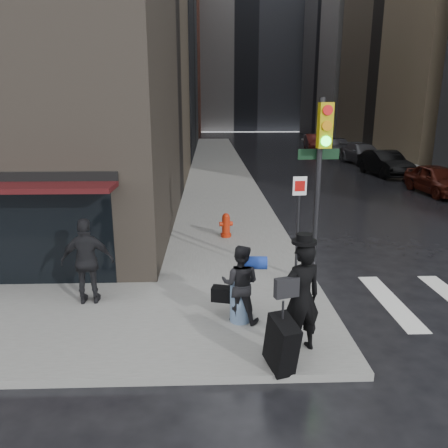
{
  "coord_description": "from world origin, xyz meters",
  "views": [
    {
      "loc": [
        -0.69,
        -8.18,
        4.38
      ],
      "look_at": [
        -0.29,
        3.25,
        1.3
      ],
      "focal_mm": 35.0,
      "sensor_mm": 36.0,
      "label": 1
    }
  ],
  "objects_px": {
    "parked_car_2": "(385,163)",
    "parked_car_4": "(339,146)",
    "man_greycoat": "(87,261)",
    "parked_car_1": "(437,180)",
    "traffic_light": "(319,168)",
    "fire_hydrant": "(226,226)",
    "man_overcoat": "(297,305)",
    "parked_car_5": "(314,142)",
    "man_jeans": "(240,284)",
    "parked_car_3": "(363,154)"
  },
  "relations": [
    {
      "from": "parked_car_2",
      "to": "parked_car_4",
      "type": "height_order",
      "value": "parked_car_4"
    },
    {
      "from": "man_greycoat",
      "to": "parked_car_1",
      "type": "relative_size",
      "value": 0.44
    },
    {
      "from": "traffic_light",
      "to": "fire_hydrant",
      "type": "bearing_deg",
      "value": 109.81
    },
    {
      "from": "man_overcoat",
      "to": "parked_car_5",
      "type": "distance_m",
      "value": 41.0
    },
    {
      "from": "fire_hydrant",
      "to": "parked_car_5",
      "type": "xyz_separation_m",
      "value": [
        10.63,
        32.63,
        0.27
      ]
    },
    {
      "from": "parked_car_5",
      "to": "man_overcoat",
      "type": "bearing_deg",
      "value": -98.3
    },
    {
      "from": "parked_car_1",
      "to": "parked_car_2",
      "type": "bearing_deg",
      "value": 90.13
    },
    {
      "from": "fire_hydrant",
      "to": "parked_car_2",
      "type": "xyz_separation_m",
      "value": [
        10.93,
        14.02,
        0.3
      ]
    },
    {
      "from": "man_jeans",
      "to": "parked_car_3",
      "type": "relative_size",
      "value": 0.3
    },
    {
      "from": "traffic_light",
      "to": "fire_hydrant",
      "type": "relative_size",
      "value": 5.46
    },
    {
      "from": "parked_car_1",
      "to": "parked_car_3",
      "type": "height_order",
      "value": "parked_car_3"
    },
    {
      "from": "parked_car_1",
      "to": "parked_car_5",
      "type": "xyz_separation_m",
      "value": [
        -0.56,
        24.82,
        0.03
      ]
    },
    {
      "from": "parked_car_2",
      "to": "traffic_light",
      "type": "bearing_deg",
      "value": -121.71
    },
    {
      "from": "parked_car_2",
      "to": "parked_car_4",
      "type": "bearing_deg",
      "value": 81.99
    },
    {
      "from": "man_jeans",
      "to": "parked_car_1",
      "type": "relative_size",
      "value": 0.37
    },
    {
      "from": "parked_car_5",
      "to": "traffic_light",
      "type": "bearing_deg",
      "value": -97.9
    },
    {
      "from": "fire_hydrant",
      "to": "parked_car_3",
      "type": "relative_size",
      "value": 0.15
    },
    {
      "from": "fire_hydrant",
      "to": "parked_car_3",
      "type": "height_order",
      "value": "parked_car_3"
    },
    {
      "from": "fire_hydrant",
      "to": "parked_car_4",
      "type": "xyz_separation_m",
      "value": [
        11.49,
        26.43,
        0.32
      ]
    },
    {
      "from": "man_overcoat",
      "to": "parked_car_2",
      "type": "distance_m",
      "value": 23.46
    },
    {
      "from": "traffic_light",
      "to": "parked_car_1",
      "type": "xyz_separation_m",
      "value": [
        9.21,
        11.9,
        -2.26
      ]
    },
    {
      "from": "man_jeans",
      "to": "parked_car_3",
      "type": "height_order",
      "value": "man_jeans"
    },
    {
      "from": "man_overcoat",
      "to": "parked_car_1",
      "type": "distance_m",
      "value": 18.18
    },
    {
      "from": "parked_car_1",
      "to": "parked_car_5",
      "type": "bearing_deg",
      "value": 88.97
    },
    {
      "from": "man_jeans",
      "to": "parked_car_5",
      "type": "bearing_deg",
      "value": -91.02
    },
    {
      "from": "man_greycoat",
      "to": "traffic_light",
      "type": "height_order",
      "value": "traffic_light"
    },
    {
      "from": "traffic_light",
      "to": "parked_car_1",
      "type": "bearing_deg",
      "value": 46.22
    },
    {
      "from": "man_overcoat",
      "to": "parked_car_1",
      "type": "relative_size",
      "value": 0.5
    },
    {
      "from": "traffic_light",
      "to": "man_jeans",
      "type": "bearing_deg",
      "value": -141.85
    },
    {
      "from": "fire_hydrant",
      "to": "parked_car_1",
      "type": "xyz_separation_m",
      "value": [
        11.19,
        7.81,
        0.24
      ]
    },
    {
      "from": "man_overcoat",
      "to": "fire_hydrant",
      "type": "xyz_separation_m",
      "value": [
        -0.95,
        7.21,
        -0.57
      ]
    },
    {
      "from": "parked_car_4",
      "to": "fire_hydrant",
      "type": "bearing_deg",
      "value": -107.74
    },
    {
      "from": "parked_car_2",
      "to": "parked_car_4",
      "type": "xyz_separation_m",
      "value": [
        0.56,
        12.41,
        0.02
      ]
    },
    {
      "from": "traffic_light",
      "to": "parked_car_5",
      "type": "distance_m",
      "value": 37.79
    },
    {
      "from": "man_jeans",
      "to": "man_greycoat",
      "type": "xyz_separation_m",
      "value": [
        -3.28,
        0.99,
        0.15
      ]
    },
    {
      "from": "man_jeans",
      "to": "fire_hydrant",
      "type": "distance_m",
      "value": 5.98
    },
    {
      "from": "traffic_light",
      "to": "parked_car_3",
      "type": "xyz_separation_m",
      "value": [
        9.64,
        24.31,
        -2.23
      ]
    },
    {
      "from": "man_greycoat",
      "to": "parked_car_3",
      "type": "distance_m",
      "value": 29.25
    },
    {
      "from": "traffic_light",
      "to": "fire_hydrant",
      "type": "xyz_separation_m",
      "value": [
        -1.98,
        4.09,
        -2.5
      ]
    },
    {
      "from": "man_overcoat",
      "to": "parked_car_4",
      "type": "xyz_separation_m",
      "value": [
        10.54,
        33.64,
        -0.25
      ]
    },
    {
      "from": "parked_car_3",
      "to": "traffic_light",
      "type": "bearing_deg",
      "value": -116.83
    },
    {
      "from": "man_greycoat",
      "to": "parked_car_4",
      "type": "height_order",
      "value": "man_greycoat"
    },
    {
      "from": "man_overcoat",
      "to": "man_greycoat",
      "type": "height_order",
      "value": "man_overcoat"
    },
    {
      "from": "fire_hydrant",
      "to": "parked_car_2",
      "type": "relative_size",
      "value": 0.16
    },
    {
      "from": "traffic_light",
      "to": "man_overcoat",
      "type": "bearing_deg",
      "value": -114.32
    },
    {
      "from": "traffic_light",
      "to": "man_greycoat",
      "type": "bearing_deg",
      "value": -176.36
    },
    {
      "from": "man_jeans",
      "to": "man_greycoat",
      "type": "bearing_deg",
      "value": -2.5
    },
    {
      "from": "man_overcoat",
      "to": "man_greycoat",
      "type": "xyz_separation_m",
      "value": [
        -4.18,
        2.23,
        0.04
      ]
    },
    {
      "from": "man_jeans",
      "to": "parked_car_2",
      "type": "distance_m",
      "value": 22.75
    },
    {
      "from": "parked_car_4",
      "to": "parked_car_5",
      "type": "xyz_separation_m",
      "value": [
        -0.85,
        6.2,
        -0.05
      ]
    }
  ]
}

